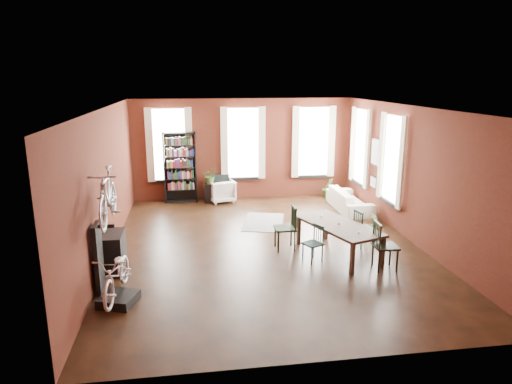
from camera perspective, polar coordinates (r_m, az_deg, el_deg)
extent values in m
plane|color=black|center=(10.73, 1.25, -6.81)|extent=(9.00, 9.00, 0.00)
cube|color=silver|center=(10.04, 1.35, 10.50)|extent=(7.00, 9.00, 0.04)
cube|color=#451911|center=(14.65, -1.66, 5.37)|extent=(7.00, 0.04, 3.20)
cube|color=#451911|center=(6.07, 8.48, -7.71)|extent=(7.00, 0.04, 3.20)
cube|color=#451911|center=(10.29, -18.30, 0.85)|extent=(0.04, 9.00, 3.20)
cube|color=#451911|center=(11.38, 18.96, 2.03)|extent=(0.04, 9.00, 3.20)
cube|color=white|center=(14.51, -10.76, 5.84)|extent=(1.00, 0.04, 2.20)
cube|color=beige|center=(14.44, -10.77, 5.80)|extent=(1.40, 0.06, 2.30)
cube|color=white|center=(14.59, -1.65, 6.13)|extent=(1.00, 0.04, 2.20)
cube|color=beige|center=(14.52, -1.62, 6.09)|extent=(1.40, 0.06, 2.30)
cube|color=white|center=(15.03, 7.14, 6.26)|extent=(1.00, 0.04, 2.20)
cube|color=beige|center=(14.96, 7.21, 6.22)|extent=(1.40, 0.06, 2.30)
cube|color=white|center=(12.21, 16.80, 3.94)|extent=(0.04, 1.00, 2.20)
cube|color=beige|center=(12.18, 16.50, 3.93)|extent=(0.06, 1.40, 2.30)
cube|color=white|center=(14.21, 13.08, 5.54)|extent=(0.04, 1.00, 2.20)
cube|color=beige|center=(14.18, 12.82, 5.54)|extent=(0.06, 1.40, 2.30)
cube|color=black|center=(13.20, 14.76, 4.80)|extent=(0.04, 0.55, 0.75)
cube|color=black|center=(13.35, 14.53, 1.21)|extent=(0.04, 0.45, 0.35)
cube|color=#49372B|center=(10.27, 10.21, -5.91)|extent=(1.60, 2.29, 0.71)
cube|color=#193737|center=(9.87, 7.11, -6.41)|extent=(0.48, 0.48, 0.78)
cube|color=black|center=(10.43, 3.65, -4.51)|extent=(0.47, 0.47, 1.01)
cube|color=black|center=(9.72, 15.89, -6.51)|extent=(0.49, 0.49, 1.00)
cube|color=#1A3A38|center=(10.93, 13.34, -4.42)|extent=(0.47, 0.47, 0.86)
cube|color=black|center=(14.45, -9.46, 3.04)|extent=(1.00, 0.32, 2.20)
imported|color=silver|center=(14.43, -4.34, 0.27)|extent=(0.88, 0.85, 0.77)
imported|color=beige|center=(13.75, 11.64, -0.59)|extent=(0.61, 2.08, 0.81)
cube|color=black|center=(12.45, 0.95, -3.77)|extent=(1.42, 1.88, 0.01)
cube|color=black|center=(8.50, -16.81, -12.72)|extent=(0.74, 0.74, 0.17)
cube|color=black|center=(8.86, -19.09, -7.79)|extent=(0.16, 0.60, 1.30)
cube|color=black|center=(9.75, -17.34, -7.19)|extent=(0.40, 0.80, 0.80)
cube|color=black|center=(14.42, -5.79, -0.10)|extent=(0.33, 0.33, 0.61)
imported|color=#316327|center=(15.09, 8.94, -0.17)|extent=(0.48, 0.72, 0.30)
imported|color=#265221|center=(12.06, 14.52, -4.46)|extent=(0.48, 0.52, 0.17)
imported|color=beige|center=(8.14, -17.16, -7.43)|extent=(0.62, 0.86, 1.54)
imported|color=#A5A8AD|center=(8.39, -18.23, 1.67)|extent=(0.47, 1.00, 1.66)
imported|color=#345421|center=(14.27, -5.75, 1.84)|extent=(0.56, 0.60, 0.40)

